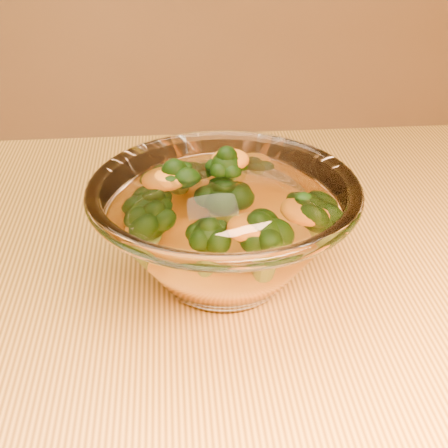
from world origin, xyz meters
name	(u,v)px	position (x,y,z in m)	size (l,w,h in m)	color
table	(181,389)	(0.00, 0.00, 0.65)	(1.20, 0.80, 0.75)	gold
glass_bowl	(224,229)	(0.05, 0.04, 0.81)	(0.24, 0.24, 0.11)	white
cheese_sauce	(224,250)	(0.05, 0.04, 0.78)	(0.13, 0.13, 0.04)	orange
broccoli_heap	(217,209)	(0.04, 0.05, 0.82)	(0.17, 0.16, 0.08)	black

